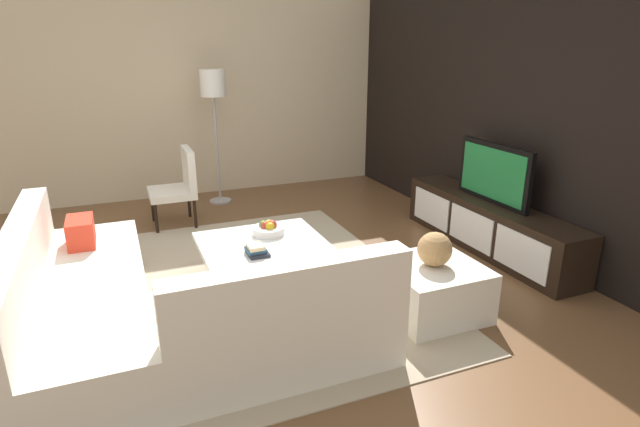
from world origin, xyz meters
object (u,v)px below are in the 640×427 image
at_px(ottoman, 432,289).
at_px(decorative_ball, 435,249).
at_px(sectional_couch, 149,309).
at_px(accent_chair_near, 179,182).
at_px(media_console, 488,226).
at_px(television, 494,173).
at_px(fruit_bowl, 268,229).
at_px(coffee_table, 264,262).
at_px(floor_lamp, 213,92).
at_px(book_stack, 256,250).

distance_m(ottoman, decorative_ball, 0.33).
bearing_deg(sectional_couch, accent_chair_near, 167.40).
distance_m(accent_chair_near, ottoman, 3.19).
relative_size(media_console, ottoman, 3.15).
distance_m(television, fruit_bowl, 2.24).
relative_size(media_console, coffee_table, 2.12).
xyz_separation_m(sectional_couch, ottoman, (0.35, 2.03, -0.08)).
bearing_deg(floor_lamp, sectional_couch, -19.77).
relative_size(television, book_stack, 4.58).
bearing_deg(book_stack, media_console, 92.71).
bearing_deg(floor_lamp, decorative_ball, 14.48).
xyz_separation_m(media_console, decorative_ball, (0.86, -1.25, 0.28)).
xyz_separation_m(decorative_ball, book_stack, (-0.75, -1.16, -0.11)).
bearing_deg(book_stack, decorative_ball, 57.29).
xyz_separation_m(television, ottoman, (0.86, -1.25, -0.59)).
xyz_separation_m(television, book_stack, (0.11, -2.42, -0.37)).
bearing_deg(accent_chair_near, fruit_bowl, 23.48).
bearing_deg(coffee_table, ottoman, 47.37).
height_order(media_console, television, television).
relative_size(floor_lamp, book_stack, 8.08).
relative_size(coffee_table, accent_chair_near, 1.20).
bearing_deg(television, floor_lamp, -140.68).
height_order(media_console, book_stack, media_console).
bearing_deg(coffee_table, fruit_bowl, 150.74).
distance_m(sectional_couch, accent_chair_near, 2.53).
height_order(accent_chair_near, fruit_bowl, accent_chair_near).
relative_size(ottoman, book_stack, 3.37).
xyz_separation_m(television, floor_lamp, (-2.63, -2.15, 0.62)).
distance_m(accent_chair_near, floor_lamp, 1.28).
relative_size(television, accent_chair_near, 1.09).
distance_m(ottoman, book_stack, 1.40).
relative_size(coffee_table, fruit_bowl, 3.71).
xyz_separation_m(fruit_bowl, book_stack, (0.39, -0.22, -0.01)).
height_order(coffee_table, decorative_ball, decorative_ball).
bearing_deg(media_console, decorative_ball, -55.44).
xyz_separation_m(floor_lamp, ottoman, (3.49, 0.90, -1.21)).
distance_m(media_console, ottoman, 1.52).
bearing_deg(decorative_ball, ottoman, 0.00).
height_order(floor_lamp, ottoman, floor_lamp).
height_order(sectional_couch, fruit_bowl, sectional_couch).
height_order(television, accent_chair_near, television).
xyz_separation_m(coffee_table, fruit_bowl, (-0.18, 0.10, 0.23)).
relative_size(television, floor_lamp, 0.57).
relative_size(television, ottoman, 1.36).
height_order(television, book_stack, television).
bearing_deg(ottoman, media_console, 124.56).
bearing_deg(accent_chair_near, ottoman, 33.47).
bearing_deg(book_stack, television, 92.71).
relative_size(television, fruit_bowl, 3.40).
distance_m(coffee_table, decorative_ball, 1.46).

